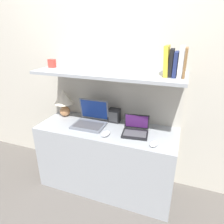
{
  "coord_description": "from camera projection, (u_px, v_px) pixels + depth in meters",
  "views": [
    {
      "loc": [
        0.67,
        -1.38,
        1.62
      ],
      "look_at": [
        0.06,
        0.26,
        0.89
      ],
      "focal_mm": 32.0,
      "sensor_mm": 36.0,
      "label": 1
    }
  ],
  "objects": [
    {
      "name": "book_navy",
      "position": [
        176.0,
        64.0,
        1.61
      ],
      "size": [
        0.03,
        0.17,
        0.2
      ],
      "color": "navy",
      "rests_on": "shelf"
    },
    {
      "name": "wall_back",
      "position": [
        117.0,
        73.0,
        2.08
      ],
      "size": [
        6.0,
        0.05,
        2.4
      ],
      "color": "beige",
      "rests_on": "ground_plane"
    },
    {
      "name": "router_box",
      "position": [
        114.0,
        115.0,
        2.1
      ],
      "size": [
        0.12,
        0.09,
        0.14
      ],
      "color": "black",
      "rests_on": "desk"
    },
    {
      "name": "second_mouse",
      "position": [
        154.0,
        144.0,
        1.67
      ],
      "size": [
        0.09,
        0.11,
        0.04
      ],
      "color": "white",
      "rests_on": "desk"
    },
    {
      "name": "book_white",
      "position": [
        181.0,
        62.0,
        1.59
      ],
      "size": [
        0.04,
        0.16,
        0.24
      ],
      "color": "silver",
      "rests_on": "shelf"
    },
    {
      "name": "desk",
      "position": [
        107.0,
        158.0,
        2.12
      ],
      "size": [
        1.39,
        0.52,
        0.71
      ],
      "color": "#999EA3",
      "rests_on": "ground_plane"
    },
    {
      "name": "laptop_small",
      "position": [
        135.0,
        130.0,
        1.87
      ],
      "size": [
        0.26,
        0.24,
        0.17
      ],
      "color": "black",
      "rests_on": "desk"
    },
    {
      "name": "laptop_large",
      "position": [
        91.0,
        120.0,
        2.04
      ],
      "size": [
        0.33,
        0.29,
        0.25
      ],
      "color": "slate",
      "rests_on": "desk"
    },
    {
      "name": "book_brown",
      "position": [
        185.0,
        63.0,
        1.58
      ],
      "size": [
        0.02,
        0.16,
        0.23
      ],
      "color": "brown",
      "rests_on": "shelf"
    },
    {
      "name": "book_black",
      "position": [
        171.0,
        63.0,
        1.61
      ],
      "size": [
        0.03,
        0.14,
        0.22
      ],
      "color": "black",
      "rests_on": "shelf"
    },
    {
      "name": "book_yellow",
      "position": [
        167.0,
        61.0,
        1.62
      ],
      "size": [
        0.05,
        0.18,
        0.24
      ],
      "color": "gold",
      "rests_on": "shelf"
    },
    {
      "name": "table_lamp",
      "position": [
        64.0,
        99.0,
        2.19
      ],
      "size": [
        0.21,
        0.21,
        0.31
      ],
      "color": "#B27A4C",
      "rests_on": "desk"
    },
    {
      "name": "shelf_gadget",
      "position": [
        52.0,
        63.0,
        2.01
      ],
      "size": [
        0.06,
        0.05,
        0.08
      ],
      "color": "#CC3D33",
      "rests_on": "shelf"
    },
    {
      "name": "computer_mouse",
      "position": [
        106.0,
        134.0,
        1.84
      ],
      "size": [
        0.08,
        0.12,
        0.04
      ],
      "color": "white",
      "rests_on": "desk"
    },
    {
      "name": "back_riser",
      "position": [
        116.0,
        125.0,
        2.26
      ],
      "size": [
        1.39,
        0.04,
        1.23
      ],
      "color": "beige",
      "rests_on": "ground_plane"
    },
    {
      "name": "ground_plane",
      "position": [
        98.0,
        201.0,
        2.03
      ],
      "size": [
        12.0,
        12.0,
        0.0
      ],
      "primitive_type": "plane",
      "color": "#56514C"
    },
    {
      "name": "shelf",
      "position": [
        108.0,
        73.0,
        1.84
      ],
      "size": [
        1.39,
        0.47,
        0.03
      ],
      "color": "#999EA3",
      "rests_on": "back_riser"
    }
  ]
}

